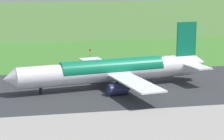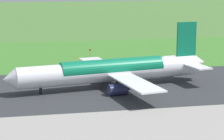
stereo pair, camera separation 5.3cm
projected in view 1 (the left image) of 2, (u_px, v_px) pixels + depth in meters
name	position (u px, v px, depth m)	size (l,w,h in m)	color
ground_plane	(136.00, 86.00, 116.72)	(800.00, 800.00, 0.00)	#477233
runway_asphalt	(136.00, 86.00, 116.71)	(600.00, 40.72, 0.06)	#2D3033
grass_verge_foreground	(104.00, 56.00, 160.31)	(600.00, 80.00, 0.04)	#3C782B
airliner_main	(113.00, 70.00, 114.73)	(53.97, 44.38, 15.88)	white
no_stopping_sign	(90.00, 52.00, 159.78)	(0.60, 0.10, 2.54)	slate
traffic_cone_orange	(76.00, 58.00, 155.95)	(0.40, 0.40, 0.55)	orange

